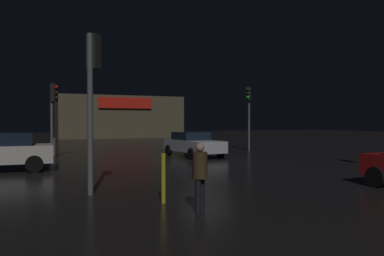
# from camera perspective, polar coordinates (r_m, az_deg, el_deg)

# --- Properties ---
(ground_plane) EXTENTS (120.00, 120.00, 0.00)m
(ground_plane) POSITION_cam_1_polar(r_m,az_deg,el_deg) (19.17, 2.18, -5.18)
(ground_plane) COLOR black
(store_building) EXTENTS (15.49, 6.52, 5.26)m
(store_building) POSITION_cam_1_polar(r_m,az_deg,el_deg) (50.42, -10.74, 1.61)
(store_building) COLOR brown
(store_building) RESTS_ON ground
(traffic_signal_main) EXTENTS (0.43, 0.41, 4.18)m
(traffic_signal_main) POSITION_cam_1_polar(r_m,az_deg,el_deg) (22.90, -19.92, 3.13)
(traffic_signal_main) COLOR #595B60
(traffic_signal_main) RESTS_ON ground
(traffic_signal_cross_left) EXTENTS (0.42, 0.42, 4.46)m
(traffic_signal_cross_left) POSITION_cam_1_polar(r_m,az_deg,el_deg) (27.21, 8.42, 3.32)
(traffic_signal_cross_left) COLOR #595B60
(traffic_signal_cross_left) RESTS_ON ground
(traffic_signal_cross_right) EXTENTS (0.42, 0.42, 4.49)m
(traffic_signal_cross_right) POSITION_cam_1_polar(r_m,az_deg,el_deg) (11.15, -14.61, 6.36)
(traffic_signal_cross_right) COLOR #595B60
(traffic_signal_cross_right) RESTS_ON ground
(car_near) EXTENTS (2.30, 4.66, 1.43)m
(car_near) POSITION_cam_1_polar(r_m,az_deg,el_deg) (22.55, 0.15, -2.37)
(car_near) COLOR #B7B7BF
(car_near) RESTS_ON ground
(pedestrian) EXTENTS (0.47, 0.47, 1.56)m
(pedestrian) POSITION_cam_1_polar(r_m,az_deg,el_deg) (8.73, 1.18, -6.57)
(pedestrian) COLOR black
(pedestrian) RESTS_ON ground
(bollard_kerb_a) EXTENTS (0.11, 0.11, 1.26)m
(bollard_kerb_a) POSITION_cam_1_polar(r_m,az_deg,el_deg) (9.71, -4.27, -7.45)
(bollard_kerb_a) COLOR gold
(bollard_kerb_a) RESTS_ON ground
(bollard_kerb_b) EXTENTS (0.13, 0.13, 1.04)m
(bollard_kerb_b) POSITION_cam_1_polar(r_m,az_deg,el_deg) (24.73, -19.78, -2.64)
(bollard_kerb_b) COLOR #595B60
(bollard_kerb_b) RESTS_ON ground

